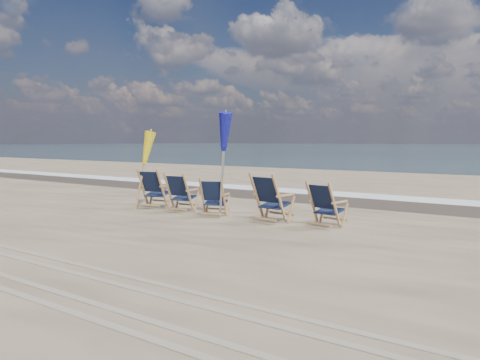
{
  "coord_description": "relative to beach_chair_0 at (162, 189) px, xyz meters",
  "views": [
    {
      "loc": [
        5.89,
        -6.25,
        1.77
      ],
      "look_at": [
        0.0,
        2.2,
        0.9
      ],
      "focal_mm": 35.0,
      "sensor_mm": 36.0,
      "label": 1
    }
  ],
  "objects": [
    {
      "name": "tire_tracks",
      "position": [
        2.59,
        -5.2,
        -0.53
      ],
      "size": [
        80.0,
        1.3,
        0.01
      ],
      "primitive_type": null,
      "color": "gray",
      "rests_on": "ground"
    },
    {
      "name": "beach_chair_0",
      "position": [
        0.0,
        0.0,
        0.0
      ],
      "size": [
        0.82,
        0.89,
        1.07
      ],
      "primitive_type": null,
      "rotation": [
        0.0,
        0.0,
        3.34
      ],
      "color": "#111932",
      "rests_on": "ground"
    },
    {
      "name": "beach_chair_4",
      "position": [
        4.77,
        -0.08,
        -0.05
      ],
      "size": [
        0.73,
        0.79,
        0.97
      ],
      "primitive_type": null,
      "rotation": [
        0.0,
        0.0,
        2.97
      ],
      "color": "#111932",
      "rests_on": "ground"
    },
    {
      "name": "umbrella_yellow",
      "position": [
        -0.51,
        -0.18,
        0.97
      ],
      "size": [
        0.3,
        0.3,
        2.02
      ],
      "color": "#AB7E4C",
      "rests_on": "ground"
    },
    {
      "name": "surf_foam",
      "position": [
        2.59,
        5.9,
        -0.53
      ],
      "size": [
        200.0,
        1.4,
        0.01
      ],
      "primitive_type": "cube",
      "color": "silver",
      "rests_on": "ground"
    },
    {
      "name": "beach_chair_2",
      "position": [
        2.08,
        -0.12,
        -0.07
      ],
      "size": [
        0.78,
        0.82,
        0.92
      ],
      "primitive_type": null,
      "rotation": [
        0.0,
        0.0,
        3.49
      ],
      "color": "#111932",
      "rests_on": "ground"
    },
    {
      "name": "beach_chair_3",
      "position": [
        3.61,
        -0.24,
        0.01
      ],
      "size": [
        0.78,
        0.86,
        1.09
      ],
      "primitive_type": null,
      "rotation": [
        0.0,
        0.0,
        3.03
      ],
      "color": "#111932",
      "rests_on": "ground"
    },
    {
      "name": "wet_sand_strip",
      "position": [
        2.59,
        4.4,
        -0.53
      ],
      "size": [
        200.0,
        2.6,
        0.0
      ],
      "primitive_type": "cube",
      "color": "#42362A",
      "rests_on": "ground"
    },
    {
      "name": "beach_chair_1",
      "position": [
        0.98,
        -0.11,
        -0.03
      ],
      "size": [
        0.74,
        0.8,
        1.0
      ],
      "primitive_type": null,
      "rotation": [
        0.0,
        0.0,
        3.29
      ],
      "color": "#111932",
      "rests_on": "ground"
    },
    {
      "name": "umbrella_blue",
      "position": [
        2.16,
        -0.27,
        1.35
      ],
      "size": [
        0.3,
        0.3,
        2.42
      ],
      "color": "#A5A5AD",
      "rests_on": "ground"
    }
  ]
}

